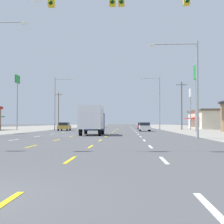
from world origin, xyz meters
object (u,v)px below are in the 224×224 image
object	(u,v)px
streetlight_left_row_1	(57,100)
pole_sign_right_row_2	(190,99)
sedan_far_right_near	(145,127)
box_truck_center_turn_nearest	(92,119)
pole_sign_right_row_1	(196,80)
hatchback_inner_left_farther	(101,125)
streetlight_right_row_0	(192,81)
sedan_far_left_mid	(64,126)
suv_far_left_far	(88,124)
pole_sign_left_row_2	(17,88)
streetlight_right_row_1	(158,100)
sedan_far_right_midfar	(142,126)

from	to	relation	value
streetlight_left_row_1	pole_sign_right_row_2	bearing A→B (deg)	10.82
sedan_far_right_near	box_truck_center_turn_nearest	bearing A→B (deg)	-109.77
box_truck_center_turn_nearest	pole_sign_right_row_1	xyz separation A→B (m)	(14.55, 15.14, 6.17)
hatchback_inner_left_farther	streetlight_right_row_0	xyz separation A→B (m)	(13.26, -71.51, 4.35)
sedan_far_left_mid	hatchback_inner_left_farther	xyz separation A→B (m)	(3.62, 40.77, 0.03)
suv_far_left_far	box_truck_center_turn_nearest	bearing A→B (deg)	-83.33
sedan_far_right_near	pole_sign_left_row_2	bearing A→B (deg)	161.17
pole_sign_left_row_2	streetlight_right_row_0	distance (m)	44.63
box_truck_center_turn_nearest	pole_sign_left_row_2	xyz separation A→B (m)	(-17.14, 27.31, 6.30)
hatchback_inner_left_farther	streetlight_left_row_1	bearing A→B (deg)	-100.00
sedan_far_left_mid	streetlight_right_row_1	world-z (taller)	streetlight_right_row_1
pole_sign_right_row_1	suv_far_left_far	bearing A→B (deg)	115.39
streetlight_right_row_0	sedan_far_right_midfar	bearing A→B (deg)	93.27
pole_sign_left_row_2	pole_sign_right_row_2	bearing A→B (deg)	10.39
pole_sign_right_row_1	pole_sign_right_row_2	size ratio (longest dim) A/B	1.22
sedan_far_left_mid	streetlight_left_row_1	world-z (taller)	streetlight_left_row_1
suv_far_left_far	pole_sign_right_row_1	bearing A→B (deg)	-64.61
hatchback_inner_left_farther	streetlight_right_row_0	world-z (taller)	streetlight_right_row_0
streetlight_right_row_1	hatchback_inner_left_farther	bearing A→B (deg)	111.04
hatchback_inner_left_farther	streetlight_right_row_0	distance (m)	72.86
pole_sign_right_row_1	sedan_far_right_near	bearing A→B (deg)	152.61
pole_sign_right_row_2	streetlight_left_row_1	size ratio (longest dim) A/B	0.83
pole_sign_right_row_2	suv_far_left_far	bearing A→B (deg)	131.51
sedan_far_right_midfar	pole_sign_right_row_1	xyz separation A→B (m)	(7.41, -21.65, 7.25)
box_truck_center_turn_nearest	pole_sign_left_row_2	bearing A→B (deg)	122.10
box_truck_center_turn_nearest	hatchback_inner_left_farther	world-z (taller)	box_truck_center_turn_nearest
pole_sign_right_row_1	streetlight_right_row_0	bearing A→B (deg)	-101.71
hatchback_inner_left_farther	pole_sign_right_row_2	xyz separation A→B (m)	(20.53, -29.73, 5.44)
box_truck_center_turn_nearest	sedan_far_left_mid	size ratio (longest dim) A/B	1.60
pole_sign_left_row_2	streetlight_left_row_1	xyz separation A→B (m)	(7.44, 1.16, -2.28)
streetlight_right_row_1	box_truck_center_turn_nearest	bearing A→B (deg)	-109.09
suv_far_left_far	streetlight_right_row_1	world-z (taller)	streetlight_right_row_1
sedan_far_right_near	sedan_far_left_mid	distance (m)	14.45
suv_far_left_far	pole_sign_right_row_2	world-z (taller)	pole_sign_right_row_2
sedan_far_right_midfar	streetlight_left_row_1	xyz separation A→B (m)	(-16.83, -8.32, 5.10)
box_truck_center_turn_nearest	suv_far_left_far	distance (m)	61.20
sedan_far_right_near	sedan_far_right_midfar	bearing A→B (deg)	89.13
pole_sign_left_row_2	sedan_far_right_midfar	bearing A→B (deg)	21.33
streetlight_left_row_1	streetlight_right_row_1	distance (m)	19.54
box_truck_center_turn_nearest	pole_sign_right_row_2	xyz separation A→B (m)	(16.98, 33.57, 4.39)
sedan_far_right_near	pole_sign_right_row_1	size ratio (longest dim) A/B	0.44
sedan_far_right_near	hatchback_inner_left_farther	size ratio (longest dim) A/B	1.15
sedan_far_right_midfar	pole_sign_left_row_2	distance (m)	27.09
sedan_far_left_mid	hatchback_inner_left_farther	distance (m)	40.93
pole_sign_right_row_1	pole_sign_right_row_2	xyz separation A→B (m)	(2.43, 18.42, -1.79)
box_truck_center_turn_nearest	pole_sign_left_row_2	size ratio (longest dim) A/B	0.68
sedan_far_right_near	suv_far_left_far	distance (m)	43.94
box_truck_center_turn_nearest	sedan_far_right_near	bearing A→B (deg)	70.23
streetlight_right_row_0	streetlight_left_row_1	world-z (taller)	streetlight_left_row_1
pole_sign_right_row_2	box_truck_center_turn_nearest	bearing A→B (deg)	-116.84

